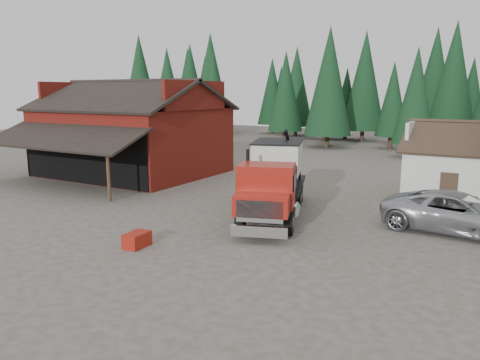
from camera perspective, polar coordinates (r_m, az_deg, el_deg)
The scene contains 9 objects.
ground at distance 22.91m, azimuth -9.50°, elevation -5.26°, with size 120.00×120.00×0.00m, color #4E443D.
red_barn at distance 36.93m, azimuth -13.00°, elevation 4.92°, with size 12.80×13.63×7.18m.
conifer_backdrop at distance 60.87m, azimuth 16.65°, elevation 4.38°, with size 76.00×16.00×16.00m, color black, non-canonical shape.
near_pine_a at distance 57.64m, azimuth -8.80°, elevation 10.74°, with size 4.40×4.40×11.40m.
near_pine_b at distance 47.58m, azimuth 20.63°, elevation 9.62°, with size 3.96×3.96×10.40m.
near_pine_d at distance 54.03m, azimuth 10.79°, elevation 11.75°, with size 5.28×5.28×13.40m.
feed_truck at distance 23.64m, azimuth 4.17°, elevation 0.32°, with size 5.44×9.75×4.26m.
silver_car at distance 23.10m, azimuth 25.07°, elevation -3.69°, with size 3.01×6.52×1.81m, color #A6A8AE.
equip_box at distance 19.69m, azimuth -12.46°, elevation -7.13°, with size 0.70×1.10×0.60m, color maroon.
Camera 1 is at (14.19, -16.86, 6.25)m, focal length 35.00 mm.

